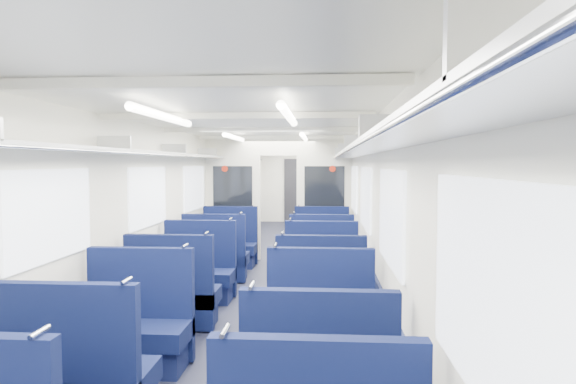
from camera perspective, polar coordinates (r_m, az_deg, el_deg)
floor at (r=7.15m, az=-3.02°, el=-11.72°), size 2.80×18.00×0.01m
ceiling at (r=6.93m, az=-3.08°, el=7.41°), size 2.80×18.00×0.01m
wall_left at (r=7.25m, az=-14.11°, el=-2.17°), size 0.02×18.00×2.35m
dado_left at (r=7.36m, az=-13.91°, el=-8.57°), size 0.03×17.90×0.70m
wall_right at (r=6.91m, az=8.56°, el=-2.36°), size 0.02×18.00×2.35m
dado_right at (r=7.04m, az=8.38°, el=-9.06°), size 0.03×17.90×0.70m
wall_far at (r=15.89m, az=0.94°, el=0.81°), size 2.80×0.02×2.35m
luggage_rack_left at (r=7.16m, az=-12.77°, el=4.18°), size 0.36×17.40×0.18m
luggage_rack_right at (r=6.87m, az=7.06°, el=4.28°), size 0.36×17.40×0.18m
windows at (r=6.47m, az=-3.55°, el=-0.53°), size 2.78×15.60×0.75m
ceiling_fittings at (r=6.66m, az=-3.35°, el=7.05°), size 2.70×16.06×0.11m
end_door at (r=15.84m, az=0.93°, el=0.17°), size 0.75×0.06×2.00m
bulkhead at (r=9.57m, az=-1.09°, el=-0.43°), size 2.80×0.10×2.35m
seat_8 at (r=3.95m, az=-22.90°, el=-19.43°), size 0.99×0.54×1.10m
seat_10 at (r=4.89m, az=-16.87°, el=-14.83°), size 0.99×0.54×1.10m
seat_11 at (r=4.68m, az=3.69°, el=-15.52°), size 0.99×0.54×1.10m
seat_12 at (r=5.91m, az=-12.92°, el=-11.61°), size 0.99×0.54×1.10m
seat_13 at (r=5.72m, az=3.75°, el=-12.02°), size 0.99×0.54×1.10m
seat_14 at (r=6.97m, az=-10.18°, el=-9.30°), size 0.99×0.54×1.10m
seat_15 at (r=6.78m, az=3.79°, el=-9.61°), size 0.99×0.54×1.10m
seat_16 at (r=8.03m, az=-8.21°, el=-7.60°), size 0.99×0.54×1.10m
seat_17 at (r=7.92m, az=3.83°, el=-7.73°), size 0.99×0.54×1.10m
seat_18 at (r=9.12m, az=-6.70°, el=-6.29°), size 0.99×0.54×1.10m
seat_19 at (r=9.07m, az=3.85°, el=-6.33°), size 0.99×0.54×1.10m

